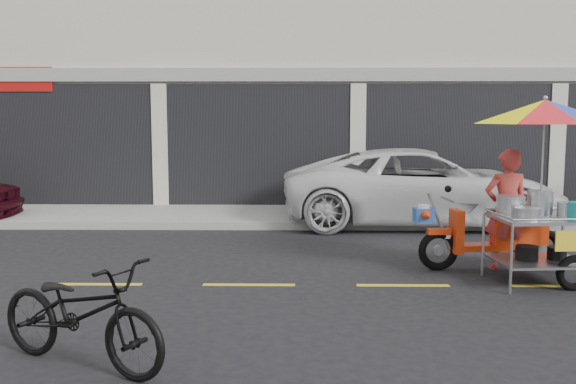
{
  "coord_description": "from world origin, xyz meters",
  "views": [
    {
      "loc": [
        -1.38,
        -8.12,
        2.2
      ],
      "look_at": [
        -1.5,
        0.6,
        1.15
      ],
      "focal_mm": 40.0,
      "sensor_mm": 36.0,
      "label": 1
    }
  ],
  "objects": [
    {
      "name": "shophouse_block",
      "position": [
        2.82,
        10.59,
        4.24
      ],
      "size": [
        36.0,
        8.11,
        10.4
      ],
      "color": "beige",
      "rests_on": "ground"
    },
    {
      "name": "white_pickup",
      "position": [
        1.12,
        4.7,
        0.77
      ],
      "size": [
        5.57,
        2.65,
        1.53
      ],
      "primitive_type": "imported",
      "rotation": [
        0.0,
        0.0,
        1.55
      ],
      "color": "silver",
      "rests_on": "ground"
    },
    {
      "name": "ground",
      "position": [
        0.0,
        0.0,
        0.0
      ],
      "size": [
        90.0,
        90.0,
        0.0
      ],
      "primitive_type": "plane",
      "color": "black"
    },
    {
      "name": "sidewalk",
      "position": [
        0.0,
        5.5,
        0.07
      ],
      "size": [
        45.0,
        3.0,
        0.15
      ],
      "primitive_type": "cube",
      "color": "gray",
      "rests_on": "ground"
    },
    {
      "name": "food_vendor_rig",
      "position": [
        1.71,
        0.47,
        1.54
      ],
      "size": [
        2.57,
        2.04,
        2.46
      ],
      "rotation": [
        0.0,
        0.0,
        0.09
      ],
      "color": "black",
      "rests_on": "ground"
    },
    {
      "name": "centerline",
      "position": [
        0.0,
        0.0,
        0.0
      ],
      "size": [
        42.0,
        0.1,
        0.01
      ],
      "primitive_type": "cube",
      "color": "gold",
      "rests_on": "ground"
    },
    {
      "name": "near_bicycle",
      "position": [
        -3.26,
        -2.74,
        0.49
      ],
      "size": [
        1.95,
        1.44,
        0.98
      ],
      "primitive_type": "imported",
      "rotation": [
        0.0,
        0.0,
        1.09
      ],
      "color": "black",
      "rests_on": "ground"
    }
  ]
}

